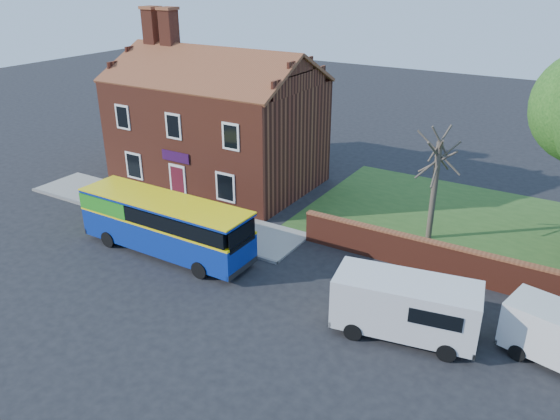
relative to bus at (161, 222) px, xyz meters
The scene contains 9 objects.
ground 4.46m from the bus, 32.46° to the right, with size 120.00×120.00×0.00m, color black.
pavement 5.18m from the bus, 134.75° to the left, with size 18.00×3.50×0.12m, color gray.
kerb 4.19m from the bus, 153.16° to the left, with size 18.00×0.15×0.14m, color slate.
grass_strip 19.78m from the bus, 33.08° to the left, with size 26.00×12.00×0.04m, color #426B28.
shop_building 10.07m from the bus, 110.73° to the left, with size 12.30×8.13×10.50m.
boundary_wall 17.21m from the bus, 16.08° to the left, with size 22.00×0.38×1.60m.
bus is the anchor object (origin of this frame).
van_near 12.45m from the bus, ahead, with size 5.59×3.01×2.33m.
bare_tree 13.59m from the bus, 36.95° to the left, with size 2.13×2.53×5.67m.
Camera 1 is at (13.77, -15.17, 12.81)m, focal length 35.00 mm.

